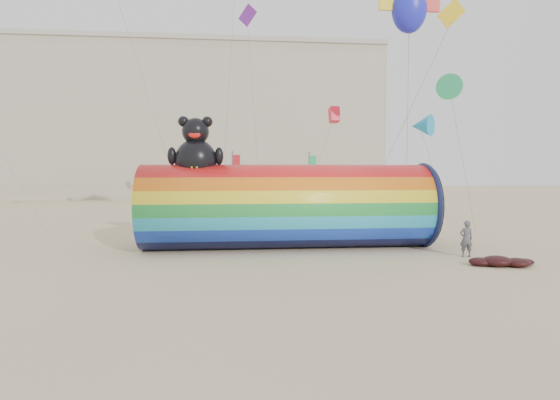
{
  "coord_description": "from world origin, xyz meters",
  "views": [
    {
      "loc": [
        -1.35,
        -17.83,
        3.76
      ],
      "look_at": [
        0.5,
        1.5,
        2.4
      ],
      "focal_mm": 28.0,
      "sensor_mm": 36.0,
      "label": 1
    }
  ],
  "objects": [
    {
      "name": "festival_banners",
      "position": [
        0.06,
        15.47,
        2.64
      ],
      "size": [
        8.18,
        4.81,
        5.2
      ],
      "color": "#59595E",
      "rests_on": "ground"
    },
    {
      "name": "ground",
      "position": [
        0.0,
        0.0,
        0.0
      ],
      "size": [
        160.0,
        160.0,
        0.0
      ],
      "primitive_type": "plane",
      "color": "#CCB58C",
      "rests_on": "ground"
    },
    {
      "name": "hotel_building",
      "position": [
        -12.0,
        45.95,
        10.31
      ],
      "size": [
        60.4,
        15.4,
        20.6
      ],
      "color": "#B7AD99",
      "rests_on": "ground"
    },
    {
      "name": "fabric_bundle",
      "position": [
        8.88,
        -1.91,
        0.17
      ],
      "size": [
        2.62,
        1.35,
        0.41
      ],
      "color": "#3A0A0A",
      "rests_on": "ground"
    },
    {
      "name": "windsock_assembly",
      "position": [
        1.0,
        2.92,
        2.1
      ],
      "size": [
        13.73,
        4.18,
        6.33
      ],
      "color": "red",
      "rests_on": "ground"
    },
    {
      "name": "kite_handler",
      "position": [
        8.41,
        -0.07,
        0.78
      ],
      "size": [
        0.6,
        0.41,
        1.57
      ],
      "primitive_type": "imported",
      "rotation": [
        0.0,
        0.0,
        3.07
      ],
      "color": "#4E4F54",
      "rests_on": "ground"
    }
  ]
}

